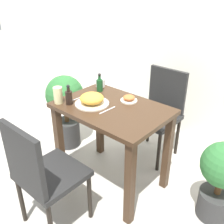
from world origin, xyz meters
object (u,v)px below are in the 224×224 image
(juice_glass, at_px, (58,95))
(potted_plant_left, at_px, (66,105))
(chair_near, at_px, (42,172))
(food_plate, at_px, (92,99))
(potted_plant_right, at_px, (221,177))
(side_plate, at_px, (129,99))
(drink_cup, at_px, (100,83))
(sauce_bottle, at_px, (100,84))
(condiment_bottle, at_px, (69,97))
(chair_far, at_px, (160,109))

(juice_glass, bearing_deg, potted_plant_left, 136.87)
(potted_plant_left, bearing_deg, chair_near, -47.97)
(food_plate, distance_m, potted_plant_right, 1.14)
(side_plate, distance_m, drink_cup, 0.41)
(sauce_bottle, height_order, condiment_bottle, same)
(potted_plant_left, distance_m, potted_plant_right, 1.63)
(chair_far, distance_m, food_plate, 0.83)
(side_plate, xyz_separation_m, juice_glass, (-0.41, -0.40, 0.04))
(chair_near, bearing_deg, sauce_bottle, -72.96)
(condiment_bottle, bearing_deg, chair_near, -62.20)
(chair_near, xyz_separation_m, juice_glass, (-0.34, 0.44, 0.33))
(chair_far, xyz_separation_m, potted_plant_right, (0.81, -0.43, -0.13))
(chair_far, relative_size, sauce_bottle, 5.37)
(chair_near, height_order, food_plate, chair_near)
(side_plate, xyz_separation_m, condiment_bottle, (-0.33, -0.36, 0.04))
(juice_glass, bearing_deg, condiment_bottle, 28.01)
(sauce_bottle, relative_size, potted_plant_right, 0.25)
(juice_glass, xyz_separation_m, potted_plant_right, (1.24, 0.47, -0.45))
(chair_far, bearing_deg, food_plate, -105.23)
(sauce_bottle, bearing_deg, chair_near, -72.96)
(chair_far, bearing_deg, potted_plant_right, -28.07)
(food_plate, relative_size, side_plate, 1.97)
(potted_plant_left, bearing_deg, potted_plant_right, 3.63)
(chair_far, height_order, food_plate, chair_far)
(side_plate, bearing_deg, food_plate, -127.78)
(chair_near, relative_size, side_plate, 6.41)
(food_plate, bearing_deg, chair_far, 74.77)
(potted_plant_right, bearing_deg, chair_near, -134.35)
(sauce_bottle, bearing_deg, food_plate, -59.19)
(condiment_bottle, bearing_deg, potted_plant_right, 20.33)
(chair_near, distance_m, drink_cup, 1.03)
(chair_near, distance_m, chair_far, 1.35)
(food_plate, height_order, juice_glass, juice_glass)
(chair_far, relative_size, juice_glass, 6.61)
(chair_far, relative_size, potted_plant_left, 1.12)
(drink_cup, bearing_deg, potted_plant_left, -163.77)
(chair_near, relative_size, potted_plant_right, 1.36)
(potted_plant_left, bearing_deg, sauce_bottle, 4.44)
(condiment_bottle, relative_size, potted_plant_left, 0.21)
(side_plate, distance_m, potted_plant_right, 0.92)
(drink_cup, height_order, potted_plant_right, drink_cup)
(side_plate, xyz_separation_m, potted_plant_left, (-0.81, -0.04, -0.30))
(side_plate, xyz_separation_m, drink_cup, (-0.40, 0.08, 0.02))
(chair_near, distance_m, sauce_bottle, 0.94)
(chair_far, distance_m, drink_cup, 0.66)
(condiment_bottle, bearing_deg, potted_plant_left, 145.69)
(side_plate, distance_m, sauce_bottle, 0.34)
(chair_near, distance_m, food_plate, 0.69)
(chair_near, height_order, side_plate, chair_near)
(food_plate, bearing_deg, potted_plant_right, 17.10)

